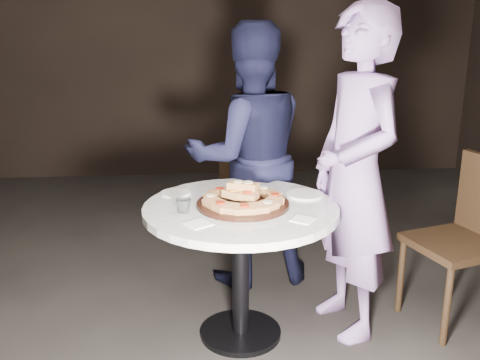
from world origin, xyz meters
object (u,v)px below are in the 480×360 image
object	(u,v)px
table	(241,231)
diner_teal	(355,176)
focaccia_pile	(243,196)
chair_far	(242,193)
diner_navy	(248,157)
serving_board	(243,204)
water_glass	(184,206)
chair_right	(470,230)

from	to	relation	value
table	diner_teal	world-z (taller)	diner_teal
table	focaccia_pile	distance (m)	0.20
chair_far	focaccia_pile	bearing A→B (deg)	82.37
focaccia_pile	table	bearing A→B (deg)	147.92
table	focaccia_pile	xyz separation A→B (m)	(0.01, -0.01, 0.20)
table	diner_teal	bearing A→B (deg)	5.26
chair_far	diner_navy	distance (m)	0.65
serving_board	focaccia_pile	size ratio (longest dim) A/B	1.12
water_glass	chair_right	distance (m)	1.70
focaccia_pile	chair_right	xyz separation A→B (m)	(1.35, 0.10, -0.27)
serving_board	diner_teal	xyz separation A→B (m)	(0.63, 0.07, 0.13)
chair_far	diner_navy	world-z (taller)	diner_navy
serving_board	water_glass	size ratio (longest dim) A/B	6.33
table	diner_navy	world-z (taller)	diner_navy
table	focaccia_pile	bearing A→B (deg)	-32.08
water_glass	diner_teal	bearing A→B (deg)	8.67
serving_board	table	bearing A→B (deg)	144.41
water_glass	diner_navy	xyz separation A→B (m)	(0.42, 0.82, 0.05)
table	serving_board	world-z (taller)	serving_board
water_glass	chair_right	size ratio (longest dim) A/B	0.08
table	diner_teal	distance (m)	0.70
chair_far	diner_teal	world-z (taller)	diner_teal
serving_board	water_glass	distance (m)	0.33
diner_teal	water_glass	bearing A→B (deg)	-94.68
table	serving_board	bearing A→B (deg)	-35.59
chair_far	diner_navy	bearing A→B (deg)	86.70
table	chair_far	bearing A→B (deg)	84.66
chair_far	chair_right	bearing A→B (deg)	134.51
chair_far	chair_right	size ratio (longest dim) A/B	0.81
table	chair_far	size ratio (longest dim) A/B	1.49
table	diner_navy	distance (m)	0.78
focaccia_pile	diner_navy	distance (m)	0.75
chair_far	chair_right	xyz separation A→B (m)	(1.25, -1.15, 0.11)
chair_right	diner_teal	xyz separation A→B (m)	(-0.72, -0.03, 0.36)
serving_board	chair_right	bearing A→B (deg)	4.12
focaccia_pile	chair_far	size ratio (longest dim) A/B	0.55
diner_navy	diner_teal	world-z (taller)	diner_teal
table	water_glass	world-z (taller)	water_glass
serving_board	water_glass	world-z (taller)	water_glass
table	water_glass	distance (m)	0.37
diner_teal	chair_far	bearing A→B (deg)	-169.37
serving_board	chair_far	size ratio (longest dim) A/B	0.61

